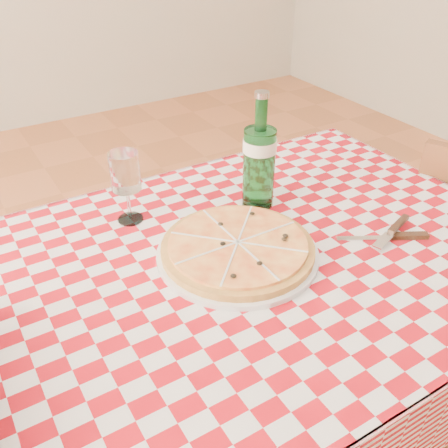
# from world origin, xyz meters

# --- Properties ---
(dining_table) EXTENTS (1.20, 0.80, 0.75)m
(dining_table) POSITION_xyz_m (0.00, 0.00, 0.66)
(dining_table) COLOR brown
(dining_table) RESTS_ON ground
(tablecloth) EXTENTS (1.30, 0.90, 0.01)m
(tablecloth) POSITION_xyz_m (0.00, 0.00, 0.75)
(tablecloth) COLOR #9E0913
(tablecloth) RESTS_ON dining_table
(pizza_plate) EXTENTS (0.35, 0.35, 0.05)m
(pizza_plate) POSITION_xyz_m (-0.01, 0.01, 0.78)
(pizza_plate) COLOR #C78542
(pizza_plate) RESTS_ON tablecloth
(water_bottle) EXTENTS (0.11, 0.11, 0.29)m
(water_bottle) POSITION_xyz_m (0.15, 0.17, 0.90)
(water_bottle) COLOR #186025
(water_bottle) RESTS_ON tablecloth
(wine_glass) EXTENTS (0.07, 0.07, 0.18)m
(wine_glass) POSITION_xyz_m (-0.16, 0.27, 0.85)
(wine_glass) COLOR white
(wine_glass) RESTS_ON tablecloth
(cutlery) EXTENTS (0.23, 0.19, 0.02)m
(cutlery) POSITION_xyz_m (0.32, -0.11, 0.77)
(cutlery) COLOR silver
(cutlery) RESTS_ON tablecloth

